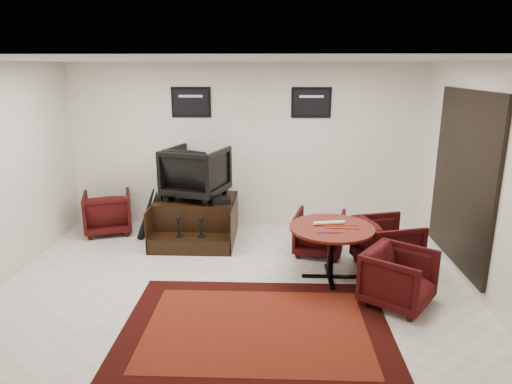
% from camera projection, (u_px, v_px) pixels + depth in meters
% --- Properties ---
extents(ground, '(6.00, 6.00, 0.00)m').
position_uv_depth(ground, '(234.00, 290.00, 5.76)').
color(ground, silver).
rests_on(ground, ground).
extents(room_shell, '(6.02, 5.02, 2.81)m').
position_uv_depth(room_shell, '(267.00, 149.00, 5.38)').
color(room_shell, white).
rests_on(room_shell, ground).
extents(area_rug, '(2.89, 2.16, 0.01)m').
position_uv_depth(area_rug, '(256.00, 329.00, 4.90)').
color(area_rug, black).
rests_on(area_rug, ground).
extents(shine_podium, '(1.28, 1.31, 0.66)m').
position_uv_depth(shine_podium, '(196.00, 220.00, 7.44)').
color(shine_podium, black).
rests_on(shine_podium, ground).
extents(shine_chair, '(1.11, 1.07, 0.92)m').
position_uv_depth(shine_chair, '(196.00, 170.00, 7.35)').
color(shine_chair, black).
rests_on(shine_chair, shine_podium).
extents(shoes_pair, '(0.26, 0.30, 0.10)m').
position_uv_depth(shoes_pair, '(165.00, 197.00, 7.33)').
color(shoes_pair, black).
rests_on(shoes_pair, shine_podium).
extents(polish_kit, '(0.29, 0.22, 0.09)m').
position_uv_depth(polish_kit, '(222.00, 201.00, 7.12)').
color(polish_kit, black).
rests_on(polish_kit, shine_podium).
extents(umbrella_black, '(0.33, 0.12, 0.89)m').
position_uv_depth(umbrella_black, '(147.00, 214.00, 7.32)').
color(umbrella_black, black).
rests_on(umbrella_black, ground).
extents(umbrella_hooked, '(0.30, 0.11, 0.79)m').
position_uv_depth(umbrella_hooked, '(151.00, 214.00, 7.46)').
color(umbrella_hooked, black).
rests_on(umbrella_hooked, ground).
extents(armchair_side, '(0.93, 0.90, 0.77)m').
position_uv_depth(armchair_side, '(108.00, 210.00, 7.69)').
color(armchair_side, black).
rests_on(armchair_side, ground).
extents(meeting_table, '(1.10, 1.10, 0.72)m').
position_uv_depth(meeting_table, '(331.00, 233.00, 5.93)').
color(meeting_table, '#3F0E09').
rests_on(meeting_table, ground).
extents(table_chair_back, '(0.83, 0.80, 0.72)m').
position_uv_depth(table_chair_back, '(319.00, 231.00, 6.82)').
color(table_chair_back, black).
rests_on(table_chair_back, ground).
extents(table_chair_window, '(0.88, 0.92, 0.78)m').
position_uv_depth(table_chair_window, '(388.00, 241.00, 6.32)').
color(table_chair_window, black).
rests_on(table_chair_window, ground).
extents(table_chair_corner, '(0.97, 0.98, 0.74)m').
position_uv_depth(table_chair_corner, '(399.00, 275.00, 5.33)').
color(table_chair_corner, black).
rests_on(table_chair_corner, ground).
extents(paper_roll, '(0.42, 0.12, 0.05)m').
position_uv_depth(paper_roll, '(329.00, 223.00, 5.98)').
color(paper_roll, white).
rests_on(paper_roll, meeting_table).
extents(table_clutter, '(0.57, 0.31, 0.01)m').
position_uv_depth(table_clutter, '(340.00, 228.00, 5.85)').
color(table_clutter, '#D03C0B').
rests_on(table_clutter, meeting_table).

